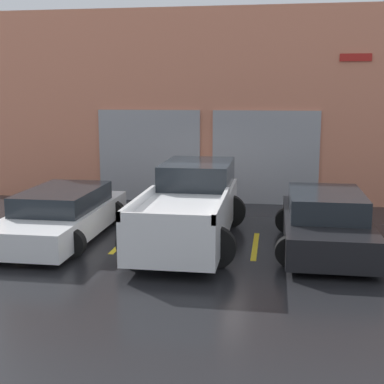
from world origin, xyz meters
The scene contains 8 objects.
ground_plane centered at (0.00, 0.00, 0.00)m, with size 28.00×28.00×0.00m, color black.
shophouse_building centered at (0.00, 3.29, 2.91)m, with size 14.99×0.68×5.91m.
pickup_truck centered at (0.00, -1.43, 0.81)m, with size 2.41×5.24×1.69m.
sedan_white centered at (-3.03, -1.68, 0.55)m, with size 2.20×4.74×1.16m.
sedan_side centered at (3.03, -1.68, 0.59)m, with size 2.17×4.22×1.26m.
parking_stripe_far_left centered at (-4.55, -1.71, 0.00)m, with size 0.12×2.20×0.01m, color gold.
parking_stripe_left centered at (-1.52, -1.71, 0.00)m, with size 0.12×2.20×0.01m, color gold.
parking_stripe_centre centered at (1.52, -1.71, 0.00)m, with size 0.12×2.20×0.01m, color gold.
Camera 1 is at (1.88, -13.36, 3.41)m, focal length 50.00 mm.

